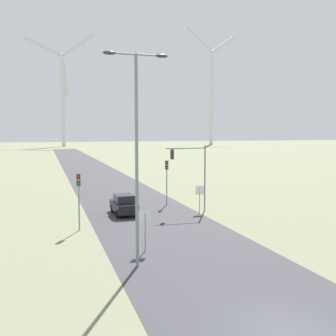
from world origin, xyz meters
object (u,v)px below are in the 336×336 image
Objects in this scene: traffic_light_post_near_left at (79,189)px; streetlamp at (137,137)px; stop_sign_far at (200,194)px; wind_turbine_center at (212,89)px; car_approaching at (124,204)px; stop_sign_near at (145,223)px; wind_turbine_left at (63,91)px; traffic_light_mast_overhead at (192,165)px; traffic_light_post_near_right at (167,173)px.

streetlamp is at bearing -75.34° from traffic_light_post_near_left.
stop_sign_far is 202.54m from wind_turbine_center.
wind_turbine_center is (88.23, 181.57, 32.13)m from car_approaching.
car_approaching is (4.31, 4.69, -2.23)m from traffic_light_post_near_left.
traffic_light_post_near_left is (-2.38, 9.08, -3.98)m from streetlamp.
traffic_light_post_near_left reaches higher than stop_sign_near.
wind_turbine_center is (89.06, 192.76, 31.26)m from stop_sign_near.
streetlamp reaches higher than car_approaching.
wind_turbine_left is at bearing 91.25° from stop_sign_far.
traffic_light_post_near_left is 0.70× the size of traffic_light_mast_overhead.
traffic_light_mast_overhead is at bearing 56.00° from stop_sign_near.
traffic_light_post_near_left reaches higher than stop_sign_far.
traffic_light_post_near_left is 0.07× the size of wind_turbine_left.
car_approaching is 0.07× the size of wind_turbine_left.
traffic_light_post_near_right is 0.73× the size of traffic_light_mast_overhead.
traffic_light_post_near_right is at bearing 110.83° from stop_sign_far.
wind_turbine_center is at bearing 4.35° from wind_turbine_left.
streetlamp is 6.02m from stop_sign_near.
wind_turbine_left is (2.99, 175.08, 27.43)m from car_approaching.
traffic_light_post_near_right reaches higher than traffic_light_post_near_left.
streetlamp is 10.20m from traffic_light_post_near_left.
traffic_light_post_near_right is at bearing -89.30° from wind_turbine_left.
traffic_light_mast_overhead reaches higher than stop_sign_near.
wind_turbine_center is at bearing 66.00° from stop_sign_far.
wind_turbine_left is at bearing -175.65° from wind_turbine_center.
traffic_light_post_near_right is 0.08× the size of wind_turbine_left.
streetlamp is 18.89m from traffic_light_post_near_right.
traffic_light_mast_overhead is at bearing -72.44° from traffic_light_post_near_right.
stop_sign_near is 15.78m from traffic_light_post_near_right.
wind_turbine_center is (81.39, 182.80, 31.31)m from stop_sign_far.
streetlamp is 2.79× the size of car_approaching.
traffic_light_mast_overhead is 0.11× the size of wind_turbine_left.
streetlamp reaches higher than traffic_light_post_near_right.
traffic_light_post_near_left is 12.36m from traffic_light_post_near_right.
stop_sign_far is at bearing 55.04° from streetlamp.
car_approaching is 0.06× the size of wind_turbine_center.
stop_sign_far is 0.04× the size of wind_turbine_center.
stop_sign_near is at bearing -127.60° from stop_sign_far.
stop_sign_far is at bearing -52.89° from traffic_light_mast_overhead.
traffic_light_post_near_right is 4.23m from traffic_light_mast_overhead.
traffic_light_post_near_right is at bearing 107.56° from traffic_light_mast_overhead.
stop_sign_near is 0.62× the size of car_approaching.
wind_turbine_left is at bearing 88.82° from stop_sign_near.
wind_turbine_left is (-2.11, 171.73, 25.05)m from traffic_light_post_near_right.
traffic_light_post_near_right is at bearing 67.81° from stop_sign_near.
wind_turbine_left is (-3.35, 175.64, 24.01)m from traffic_light_mast_overhead.
streetlamp is 0.20× the size of wind_turbine_left.
stop_sign_near is 0.60× the size of traffic_light_post_near_left.
traffic_light_post_near_left is 0.06× the size of wind_turbine_center.
traffic_light_post_near_left is 1.04× the size of car_approaching.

